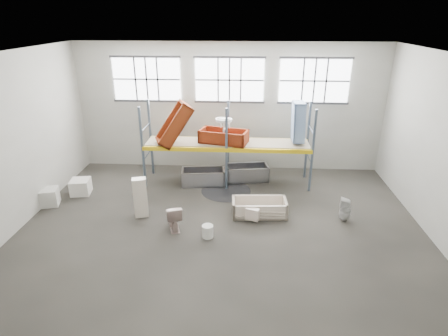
# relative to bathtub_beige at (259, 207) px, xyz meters

# --- Properties ---
(floor) EXTENTS (12.00, 10.00, 0.10)m
(floor) POSITION_rel_bathtub_beige_xyz_m (-1.15, -1.07, -0.30)
(floor) COLOR #4B473F
(floor) RESTS_ON ground
(ceiling) EXTENTS (12.00, 10.00, 0.10)m
(ceiling) POSITION_rel_bathtub_beige_xyz_m (-1.15, -1.07, 4.80)
(ceiling) COLOR silver
(ceiling) RESTS_ON ground
(wall_back) EXTENTS (12.00, 0.10, 5.00)m
(wall_back) POSITION_rel_bathtub_beige_xyz_m (-1.15, 3.98, 2.25)
(wall_back) COLOR #A8A89C
(wall_back) RESTS_ON ground
(wall_front) EXTENTS (12.00, 0.10, 5.00)m
(wall_front) POSITION_rel_bathtub_beige_xyz_m (-1.15, -6.12, 2.25)
(wall_front) COLOR #B1B1A3
(wall_front) RESTS_ON ground
(wall_left) EXTENTS (0.10, 10.00, 5.00)m
(wall_left) POSITION_rel_bathtub_beige_xyz_m (-7.20, -1.07, 2.25)
(wall_left) COLOR #B7B6AA
(wall_left) RESTS_ON ground
(window_left) EXTENTS (2.60, 0.04, 1.60)m
(window_left) POSITION_rel_bathtub_beige_xyz_m (-4.35, 3.87, 3.35)
(window_left) COLOR white
(window_left) RESTS_ON wall_back
(window_mid) EXTENTS (2.60, 0.04, 1.60)m
(window_mid) POSITION_rel_bathtub_beige_xyz_m (-1.15, 3.87, 3.35)
(window_mid) COLOR white
(window_mid) RESTS_ON wall_back
(window_right) EXTENTS (2.60, 0.04, 1.60)m
(window_right) POSITION_rel_bathtub_beige_xyz_m (2.05, 3.87, 3.35)
(window_right) COLOR white
(window_right) RESTS_ON wall_back
(rack_upright_la) EXTENTS (0.08, 0.08, 3.00)m
(rack_upright_la) POSITION_rel_bathtub_beige_xyz_m (-4.15, 1.83, 1.25)
(rack_upright_la) COLOR slate
(rack_upright_la) RESTS_ON floor
(rack_upright_lb) EXTENTS (0.08, 0.08, 3.00)m
(rack_upright_lb) POSITION_rel_bathtub_beige_xyz_m (-4.15, 3.03, 1.25)
(rack_upright_lb) COLOR slate
(rack_upright_lb) RESTS_ON floor
(rack_upright_ma) EXTENTS (0.08, 0.08, 3.00)m
(rack_upright_ma) POSITION_rel_bathtub_beige_xyz_m (-1.15, 1.83, 1.25)
(rack_upright_ma) COLOR slate
(rack_upright_ma) RESTS_ON floor
(rack_upright_mb) EXTENTS (0.08, 0.08, 3.00)m
(rack_upright_mb) POSITION_rel_bathtub_beige_xyz_m (-1.15, 3.03, 1.25)
(rack_upright_mb) COLOR slate
(rack_upright_mb) RESTS_ON floor
(rack_upright_ra) EXTENTS (0.08, 0.08, 3.00)m
(rack_upright_ra) POSITION_rel_bathtub_beige_xyz_m (1.85, 1.83, 1.25)
(rack_upright_ra) COLOR slate
(rack_upright_ra) RESTS_ON floor
(rack_upright_rb) EXTENTS (0.08, 0.08, 3.00)m
(rack_upright_rb) POSITION_rel_bathtub_beige_xyz_m (1.85, 3.03, 1.25)
(rack_upright_rb) COLOR slate
(rack_upright_rb) RESTS_ON floor
(rack_beam_front) EXTENTS (6.00, 0.10, 0.14)m
(rack_beam_front) POSITION_rel_bathtub_beige_xyz_m (-1.15, 1.83, 1.25)
(rack_beam_front) COLOR yellow
(rack_beam_front) RESTS_ON floor
(rack_beam_back) EXTENTS (6.00, 0.10, 0.14)m
(rack_beam_back) POSITION_rel_bathtub_beige_xyz_m (-1.15, 3.03, 1.25)
(rack_beam_back) COLOR yellow
(rack_beam_back) RESTS_ON floor
(shelf_deck) EXTENTS (5.90, 1.10, 0.03)m
(shelf_deck) POSITION_rel_bathtub_beige_xyz_m (-1.15, 2.43, 1.33)
(shelf_deck) COLOR gray
(shelf_deck) RESTS_ON floor
(wet_patch) EXTENTS (1.80, 1.80, 0.00)m
(wet_patch) POSITION_rel_bathtub_beige_xyz_m (-1.15, 1.63, -0.25)
(wet_patch) COLOR black
(wet_patch) RESTS_ON floor
(bathtub_beige) EXTENTS (1.77, 0.92, 0.51)m
(bathtub_beige) POSITION_rel_bathtub_beige_xyz_m (0.00, 0.00, 0.00)
(bathtub_beige) COLOR beige
(bathtub_beige) RESTS_ON floor
(cistern_spare) EXTENTS (0.44, 0.33, 0.38)m
(cistern_spare) POSITION_rel_bathtub_beige_xyz_m (-0.22, -0.48, 0.03)
(cistern_spare) COLOR beige
(cistern_spare) RESTS_ON bathtub_beige
(sink_in_tub) EXTENTS (0.44, 0.44, 0.14)m
(sink_in_tub) POSITION_rel_bathtub_beige_xyz_m (-0.62, -0.35, -0.09)
(sink_in_tub) COLOR beige
(sink_in_tub) RESTS_ON bathtub_beige
(toilet_beige) EXTENTS (0.68, 0.91, 0.82)m
(toilet_beige) POSITION_rel_bathtub_beige_xyz_m (-2.56, -0.98, 0.16)
(toilet_beige) COLOR #C3A8A0
(toilet_beige) RESTS_ON floor
(cistern_tall) EXTENTS (0.47, 0.37, 1.29)m
(cistern_tall) POSITION_rel_bathtub_beige_xyz_m (-3.71, -0.31, 0.39)
(cistern_tall) COLOR beige
(cistern_tall) RESTS_ON floor
(toilet_white) EXTENTS (0.42, 0.41, 0.75)m
(toilet_white) POSITION_rel_bathtub_beige_xyz_m (2.62, -0.20, 0.12)
(toilet_white) COLOR silver
(toilet_white) RESTS_ON floor
(steel_tub_left) EXTENTS (1.66, 0.91, 0.58)m
(steel_tub_left) POSITION_rel_bathtub_beige_xyz_m (-2.03, 2.17, 0.04)
(steel_tub_left) COLOR #AFB0B8
(steel_tub_left) RESTS_ON floor
(steel_tub_right) EXTENTS (1.70, 0.99, 0.59)m
(steel_tub_right) POSITION_rel_bathtub_beige_xyz_m (-0.40, 2.66, 0.04)
(steel_tub_right) COLOR #B1B2BA
(steel_tub_right) RESTS_ON floor
(rust_tub_flat) EXTENTS (1.86, 1.21, 0.48)m
(rust_tub_flat) POSITION_rel_bathtub_beige_xyz_m (-1.28, 2.38, 1.57)
(rust_tub_flat) COLOR maroon
(rust_tub_flat) RESTS_ON shelf_deck
(rust_tub_tilted) EXTENTS (1.55, 1.22, 1.66)m
(rust_tub_tilted) POSITION_rel_bathtub_beige_xyz_m (-3.03, 2.20, 2.04)
(rust_tub_tilted) COLOR maroon
(rust_tub_tilted) RESTS_ON shelf_deck
(sink_on_shelf) EXTENTS (0.66, 0.55, 0.52)m
(sink_on_shelf) POSITION_rel_bathtub_beige_xyz_m (-1.26, 2.09, 1.84)
(sink_on_shelf) COLOR white
(sink_on_shelf) RESTS_ON rust_tub_flat
(blue_tub_upright) EXTENTS (0.48, 0.69, 1.44)m
(blue_tub_upright) POSITION_rel_bathtub_beige_xyz_m (1.36, 2.43, 2.14)
(blue_tub_upright) COLOR #7B9BCC
(blue_tub_upright) RESTS_ON shelf_deck
(bucket) EXTENTS (0.35, 0.35, 0.37)m
(bucket) POSITION_rel_bathtub_beige_xyz_m (-1.51, -1.38, -0.07)
(bucket) COLOR silver
(bucket) RESTS_ON floor
(carton_near) EXTENTS (0.80, 0.73, 0.57)m
(carton_near) POSITION_rel_bathtub_beige_xyz_m (-7.03, 0.23, 0.03)
(carton_near) COLOR beige
(carton_near) RESTS_ON floor
(carton_far) EXTENTS (0.73, 0.73, 0.53)m
(carton_far) POSITION_rel_bathtub_beige_xyz_m (-6.29, 1.11, 0.01)
(carton_far) COLOR white
(carton_far) RESTS_ON floor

